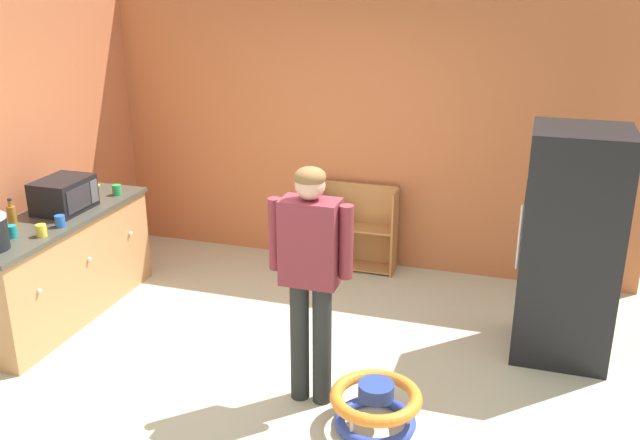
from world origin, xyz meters
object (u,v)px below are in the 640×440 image
(microwave, at_px, (64,195))
(bookshelf, at_px, (351,231))
(standing_person, at_px, (310,266))
(blue_cup, at_px, (60,221))
(baby_walker, at_px, (376,405))
(refrigerator, at_px, (570,246))
(green_cup, at_px, (117,190))
(amber_bottle, at_px, (12,216))
(kitchen_counter, at_px, (59,266))
(banana_bunch, at_px, (95,187))
(yellow_cup, at_px, (41,230))
(teal_cup, at_px, (12,231))

(microwave, bearing_deg, bookshelf, 37.31)
(standing_person, xyz_separation_m, blue_cup, (-2.22, 0.38, -0.06))
(bookshelf, bearing_deg, baby_walker, -71.27)
(refrigerator, distance_m, green_cup, 3.91)
(green_cup, bearing_deg, standing_person, -28.86)
(baby_walker, relative_size, amber_bottle, 2.46)
(bookshelf, distance_m, microwave, 2.71)
(kitchen_counter, height_order, banana_bunch, banana_bunch)
(green_cup, xyz_separation_m, yellow_cup, (0.03, -1.08, 0.00))
(amber_bottle, relative_size, yellow_cup, 2.59)
(baby_walker, relative_size, yellow_cup, 6.36)
(refrigerator, height_order, standing_person, refrigerator)
(refrigerator, distance_m, baby_walker, 1.93)
(microwave, distance_m, amber_bottle, 0.50)
(standing_person, distance_m, green_cup, 2.58)
(banana_bunch, xyz_separation_m, yellow_cup, (0.32, -1.16, 0.02))
(baby_walker, height_order, yellow_cup, yellow_cup)
(bookshelf, distance_m, standing_person, 2.43)
(refrigerator, relative_size, blue_cup, 18.74)
(bookshelf, bearing_deg, blue_cup, -134.10)
(baby_walker, xyz_separation_m, amber_bottle, (-3.06, 0.42, 0.84))
(banana_bunch, bearing_deg, microwave, -79.08)
(standing_person, relative_size, teal_cup, 17.70)
(kitchen_counter, relative_size, standing_person, 1.15)
(baby_walker, xyz_separation_m, banana_bunch, (-3.05, 1.49, 0.77))
(yellow_cup, height_order, blue_cup, same)
(green_cup, height_order, yellow_cup, same)
(bookshelf, bearing_deg, banana_bunch, -155.52)
(standing_person, bearing_deg, green_cup, 151.14)
(bookshelf, height_order, green_cup, green_cup)
(kitchen_counter, xyz_separation_m, yellow_cup, (0.21, -0.40, 0.50))
(amber_bottle, height_order, yellow_cup, amber_bottle)
(banana_bunch, bearing_deg, refrigerator, -1.63)
(refrigerator, bearing_deg, green_cup, 179.37)
(kitchen_counter, relative_size, banana_bunch, 12.24)
(yellow_cup, bearing_deg, amber_bottle, 165.76)
(kitchen_counter, distance_m, bookshelf, 2.74)
(standing_person, height_order, baby_walker, standing_person)
(blue_cup, bearing_deg, refrigerator, 11.94)
(kitchen_counter, distance_m, yellow_cup, 0.67)
(teal_cup, bearing_deg, kitchen_counter, 91.22)
(banana_bunch, distance_m, blue_cup, 0.99)
(amber_bottle, bearing_deg, standing_person, -5.51)
(green_cup, bearing_deg, blue_cup, -87.65)
(bookshelf, height_order, amber_bottle, amber_bottle)
(baby_walker, bearing_deg, teal_cup, 175.18)
(blue_cup, distance_m, teal_cup, 0.37)
(banana_bunch, relative_size, teal_cup, 1.67)
(standing_person, bearing_deg, teal_cup, 178.21)
(refrigerator, relative_size, green_cup, 18.74)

